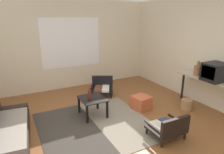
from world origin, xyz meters
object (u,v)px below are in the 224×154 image
object	(u,v)px
crt_television	(216,72)
clay_vase	(198,70)
couch	(5,134)
armchair_by_window	(102,87)
wicker_basket	(186,105)
glass_bottle	(89,94)
armchair_striped_foreground	(168,127)
coffee_table	(93,102)
console_shelf	(207,82)
ottoman_orange	(141,103)

from	to	relation	value
crt_television	clay_vase	bearing A→B (deg)	89.63
couch	clay_vase	bearing A→B (deg)	-4.86
armchair_by_window	wicker_basket	bearing A→B (deg)	-52.21
crt_television	glass_bottle	bearing A→B (deg)	156.69
armchair_by_window	armchair_striped_foreground	world-z (taller)	armchair_by_window
clay_vase	glass_bottle	xyz separation A→B (m)	(-2.64, 0.64, -0.38)
coffee_table	clay_vase	xyz separation A→B (m)	(2.56, -0.65, 0.58)
wicker_basket	couch	bearing A→B (deg)	173.01
console_shelf	clay_vase	world-z (taller)	clay_vase
wicker_basket	ottoman_orange	bearing A→B (deg)	150.79
console_shelf	armchair_striped_foreground	bearing A→B (deg)	-162.05
wicker_basket	coffee_table	bearing A→B (deg)	160.48
armchair_by_window	console_shelf	xyz separation A→B (m)	(1.82, -2.04, 0.47)
couch	crt_television	world-z (taller)	crt_television
couch	crt_television	size ratio (longest dim) A/B	3.61
clay_vase	wicker_basket	world-z (taller)	clay_vase
wicker_basket	armchair_striped_foreground	bearing A→B (deg)	-150.22
console_shelf	wicker_basket	bearing A→B (deg)	153.76
ottoman_orange	armchair_striped_foreground	bearing A→B (deg)	-103.27
ottoman_orange	crt_television	distance (m)	1.84
ottoman_orange	coffee_table	bearing A→B (deg)	169.27
ottoman_orange	glass_bottle	distance (m)	1.35
armchair_by_window	armchair_striped_foreground	distance (m)	2.58
crt_television	ottoman_orange	bearing A→B (deg)	145.89
clay_vase	glass_bottle	size ratio (longest dim) A/B	1.32
armchair_striped_foreground	crt_television	bearing A→B (deg)	12.05
clay_vase	ottoman_orange	bearing A→B (deg)	162.57
glass_bottle	couch	bearing A→B (deg)	-171.07
crt_television	glass_bottle	xyz separation A→B (m)	(-2.63, 1.14, -0.46)
console_shelf	armchair_by_window	bearing A→B (deg)	131.75
crt_television	wicker_basket	distance (m)	1.03
ottoman_orange	wicker_basket	size ratio (longest dim) A/B	1.51
couch	ottoman_orange	distance (m)	3.01
armchair_striped_foreground	ottoman_orange	distance (m)	1.31
console_shelf	glass_bottle	xyz separation A→B (m)	(-2.64, 0.95, -0.16)
wicker_basket	armchair_by_window	bearing A→B (deg)	127.79
couch	armchair_by_window	distance (m)	2.89
coffee_table	ottoman_orange	bearing A→B (deg)	-10.73
armchair_by_window	console_shelf	size ratio (longest dim) A/B	0.53
couch	glass_bottle	world-z (taller)	glass_bottle
console_shelf	glass_bottle	distance (m)	2.81
couch	wicker_basket	bearing A→B (deg)	-6.99
ottoman_orange	wicker_basket	xyz separation A→B (m)	(0.97, -0.54, -0.04)
armchair_by_window	wicker_basket	size ratio (longest dim) A/B	3.05
couch	glass_bottle	bearing A→B (deg)	8.93
coffee_table	ottoman_orange	world-z (taller)	coffee_table
wicker_basket	console_shelf	bearing A→B (deg)	-26.24
ottoman_orange	console_shelf	world-z (taller)	console_shelf
armchair_by_window	clay_vase	world-z (taller)	clay_vase
armchair_striped_foreground	crt_television	xyz separation A→B (m)	(1.65, 0.35, 0.77)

